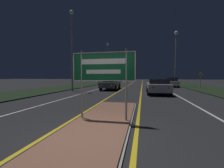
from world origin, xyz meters
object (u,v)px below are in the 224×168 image
Objects in this scene: streetlight_left_near at (72,43)px; car_receding_0 at (158,86)px; car_approaching_1 at (106,81)px; streetlight_right_near at (176,48)px; car_approaching_2 at (118,79)px; car_receding_1 at (171,82)px; highway_sign at (103,70)px; warning_sign at (201,78)px; car_approaching_0 at (111,84)px; streetlight_left_far at (108,58)px.

car_receding_0 is at bearing -4.52° from streetlight_left_near.
streetlight_right_near is at bearing -13.85° from car_approaching_1.
car_approaching_2 is (0.04, 13.45, 0.04)m from car_approaching_1.
streetlight_right_near reaches higher than car_receding_1.
warning_sign is (9.08, 17.41, -0.49)m from highway_sign.
car_approaching_1 reaches higher than car_approaching_0.
streetlight_left_near is at bearing -153.84° from warning_sign.
car_approaching_0 is 12.50m from warning_sign.
streetlight_left_far is at bearing 104.48° from car_approaching_0.
streetlight_right_near is 20.98m from car_approaching_2.
car_approaching_0 is (-2.47, 12.68, -1.11)m from highway_sign.
highway_sign reaches higher than warning_sign.
car_receding_1 reaches higher than car_approaching_1.
highway_sign is at bearing -58.29° from streetlight_left_near.
streetlight_left_near reaches higher than car_approaching_0.
car_approaching_2 is at bearing 82.48° from streetlight_left_far.
car_receding_0 is 10.38m from warning_sign.
car_approaching_2 is (-3.12, 23.88, 0.05)m from car_approaching_0.
warning_sign is (15.22, 7.47, -3.86)m from streetlight_left_near.
highway_sign reaches higher than car_receding_0.
highway_sign is 9.69m from car_receding_0.
car_approaching_1 reaches higher than car_receding_0.
streetlight_left_far reaches higher than streetlight_right_near.
streetlight_right_near is 1.98× the size of car_approaching_1.
car_receding_1 is at bearing -38.31° from streetlight_left_far.
car_receding_0 is at bearing -58.95° from car_approaching_1.
car_approaching_1 is (-3.16, 10.43, 0.00)m from car_approaching_0.
warning_sign is (6.37, 8.17, 0.61)m from car_receding_0.
highway_sign is 0.54× the size of car_approaching_0.
streetlight_left_near is 1.90× the size of car_approaching_0.
highway_sign is 0.28× the size of streetlight_right_near.
car_receding_1 reaches higher than car_approaching_0.
highway_sign reaches higher than car_approaching_2.
streetlight_left_far reaches higher than car_receding_0.
car_approaching_2 is 1.98× the size of warning_sign.
streetlight_left_far reaches higher than car_receding_1.
streetlight_left_far is (-6.62, 28.76, 3.95)m from highway_sign.
warning_sign is at bearing -21.18° from car_approaching_1.
car_approaching_1 is (-8.35, 13.87, 0.00)m from car_receding_0.
highway_sign is at bearing -117.55° from warning_sign.
warning_sign is (14.68, -19.15, 0.57)m from car_approaching_2.
car_approaching_1 is (0.50, 13.18, -4.47)m from streetlight_left_near.
streetlight_left_far is at bearing -97.52° from car_approaching_2.
car_receding_0 is (9.34, -19.52, -5.06)m from streetlight_left_far.
car_receding_0 is 6.23m from car_approaching_0.
car_approaching_2 reaches higher than car_approaching_0.
streetlight_left_near is 17.39m from warning_sign.
streetlight_left_near is 18.84m from streetlight_left_far.
streetlight_left_near reaches higher than car_receding_0.
streetlight_left_near is 4.11× the size of warning_sign.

